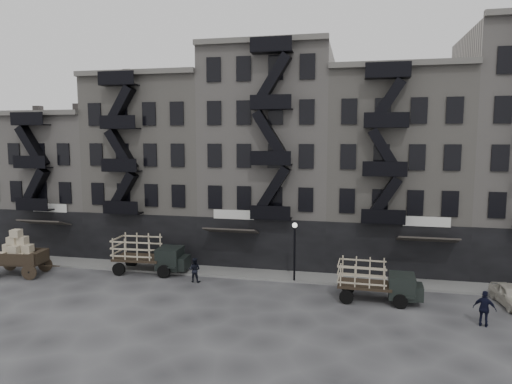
% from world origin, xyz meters
% --- Properties ---
extents(ground, '(140.00, 140.00, 0.00)m').
position_xyz_m(ground, '(0.00, 0.00, 0.00)').
color(ground, '#38383A').
rests_on(ground, ground).
extents(sidewalk, '(55.00, 2.50, 0.15)m').
position_xyz_m(sidewalk, '(0.00, 3.75, 0.07)').
color(sidewalk, slate).
rests_on(sidewalk, ground).
extents(building_west, '(10.00, 11.35, 13.20)m').
position_xyz_m(building_west, '(-20.00, 9.83, 6.00)').
color(building_west, gray).
rests_on(building_west, ground).
extents(building_midwest, '(10.00, 11.35, 16.20)m').
position_xyz_m(building_midwest, '(-10.00, 9.83, 7.50)').
color(building_midwest, gray).
rests_on(building_midwest, ground).
extents(building_center, '(10.00, 11.35, 18.20)m').
position_xyz_m(building_center, '(-0.00, 9.82, 8.50)').
color(building_center, gray).
rests_on(building_center, ground).
extents(building_mideast, '(10.00, 11.35, 16.20)m').
position_xyz_m(building_mideast, '(10.00, 9.83, 7.50)').
color(building_mideast, gray).
rests_on(building_mideast, ground).
extents(lamp_post, '(0.36, 0.36, 4.28)m').
position_xyz_m(lamp_post, '(3.00, 2.60, 2.78)').
color(lamp_post, black).
rests_on(lamp_post, ground).
extents(horse, '(1.73, 0.80, 1.46)m').
position_xyz_m(horse, '(-18.50, 2.60, 0.73)').
color(horse, beige).
rests_on(horse, ground).
extents(wagon, '(4.23, 2.59, 3.40)m').
position_xyz_m(wagon, '(-17.33, 0.01, 1.94)').
color(wagon, black).
rests_on(wagon, ground).
extents(stake_truck_west, '(5.68, 2.54, 2.80)m').
position_xyz_m(stake_truck_west, '(-8.01, 2.61, 1.60)').
color(stake_truck_west, black).
rests_on(stake_truck_west, ground).
extents(stake_truck_east, '(5.14, 2.29, 2.54)m').
position_xyz_m(stake_truck_east, '(8.48, -0.01, 1.45)').
color(stake_truck_east, black).
rests_on(stake_truck_east, ground).
extents(car_east, '(1.95, 3.88, 1.27)m').
position_xyz_m(car_east, '(16.48, 0.96, 0.63)').
color(car_east, beige).
rests_on(car_east, ground).
extents(pedestrian_mid, '(0.86, 0.68, 1.75)m').
position_xyz_m(pedestrian_mid, '(-3.91, 1.23, 0.87)').
color(pedestrian_mid, black).
rests_on(pedestrian_mid, ground).
extents(policeman, '(1.25, 0.84, 1.97)m').
position_xyz_m(policeman, '(14.02, -2.72, 0.98)').
color(policeman, black).
rests_on(policeman, ground).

